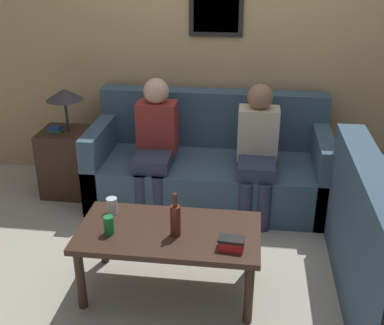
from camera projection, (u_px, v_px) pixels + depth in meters
The scene contains 11 objects.
ground_plane at pixel (203, 227), 4.02m from camera, with size 16.00×16.00×0.00m, color #ADA899.
wall_back at pixel (216, 47), 4.40m from camera, with size 9.00×0.08×2.60m.
couch_main at pixel (209, 166), 4.39m from camera, with size 2.09×0.91×0.94m.
coffee_table at pixel (169, 238), 3.13m from camera, with size 1.18×0.62×0.47m.
side_table_with_lamp at pixel (66, 156), 4.45m from camera, with size 0.42×0.42×1.01m.
wine_bottle at pixel (175, 220), 3.01m from camera, with size 0.07×0.07×0.29m.
drinking_glass at pixel (112, 206), 3.28m from camera, with size 0.07×0.07×0.11m.
book_stack at pixel (231, 243), 2.91m from camera, with size 0.17×0.12×0.07m.
soda_can at pixel (109, 225), 3.05m from camera, with size 0.07×0.07×0.12m.
person_left at pixel (155, 140), 4.14m from camera, with size 0.34×0.57×1.13m.
person_right at pixel (257, 147), 4.02m from camera, with size 0.34×0.58×1.12m.
Camera 1 is at (0.35, -3.42, 2.16)m, focal length 45.00 mm.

